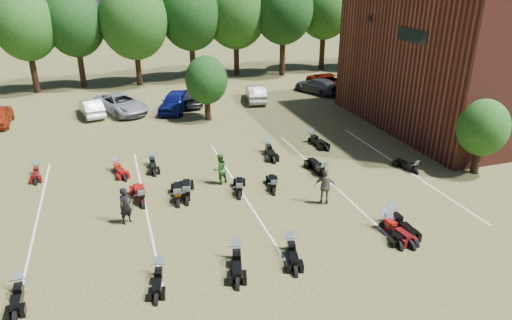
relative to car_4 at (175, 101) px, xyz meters
name	(u,v)px	position (x,y,z in m)	size (l,w,h in m)	color
ground	(316,208)	(4.04, -18.54, -0.80)	(160.00, 160.00, 0.00)	brown
car_1	(91,108)	(-6.54, 0.72, -0.13)	(1.43, 4.09, 1.35)	silver
car_2	(121,104)	(-4.25, 0.79, -0.04)	(2.54, 5.52, 1.53)	gray
car_3	(187,97)	(1.19, 1.49, -0.15)	(1.85, 4.54, 1.32)	black
car_4	(175,101)	(0.00, 0.00, 0.00)	(1.90, 4.72, 1.61)	navy
car_5	(256,93)	(7.18, 0.74, -0.09)	(1.50, 4.31, 1.42)	#A5A4A0
car_6	(330,83)	(14.90, 1.82, -0.03)	(2.57, 5.57, 1.55)	#530E04
car_7	(317,86)	(13.52, 1.65, -0.12)	(1.93, 4.74, 1.38)	#35353A
person_black	(126,206)	(-4.90, -17.08, 0.09)	(0.65, 0.43, 1.78)	black
person_green	(220,169)	(0.22, -14.37, 0.07)	(0.85, 0.66, 1.74)	#286024
person_grey	(325,187)	(4.66, -18.23, 0.14)	(1.11, 0.46, 1.89)	#5E5B50
motorcycle_0	(22,292)	(-8.93, -20.96, -0.80)	(0.66, 2.08, 1.16)	black
motorcycle_1	(237,259)	(-0.85, -21.45, -0.80)	(0.75, 2.34, 1.31)	black
motorcycle_2	(160,276)	(-3.96, -21.58, -0.80)	(0.65, 2.03, 1.13)	black
motorcycle_3	(290,250)	(1.47, -21.53, -0.80)	(0.70, 2.19, 1.22)	black
motorcycle_4	(391,223)	(6.79, -20.90, -0.80)	(0.80, 2.52, 1.40)	black
motorcycle_5	(389,230)	(6.35, -21.39, -0.80)	(0.66, 2.06, 1.15)	black
motorcycle_6	(384,229)	(6.22, -21.26, -0.80)	(0.74, 2.32, 1.29)	#4B0A0D
motorcycle_7	(143,206)	(-4.09, -15.71, -0.80)	(0.78, 2.44, 1.36)	maroon
motorcycle_8	(178,205)	(-2.38, -16.14, -0.80)	(0.77, 2.43, 1.35)	black
motorcycle_9	(240,197)	(0.77, -16.30, -0.80)	(0.70, 2.20, 1.23)	black
motorcycle_10	(187,203)	(-1.91, -16.05, -0.80)	(0.81, 2.53, 1.41)	black
motorcycle_11	(274,194)	(2.60, -16.44, -0.80)	(0.68, 2.12, 1.18)	black
motorcycle_12	(323,177)	(5.93, -15.42, -0.80)	(0.80, 2.51, 1.40)	black
motorcycle_13	(414,173)	(11.21, -16.53, -0.80)	(0.63, 1.99, 1.11)	black
motorcycle_14	(38,174)	(-9.50, -9.87, -0.80)	(0.64, 2.00, 1.11)	#45090A
motorcycle_15	(116,170)	(-5.17, -10.81, -0.80)	(0.69, 2.16, 1.20)	maroon
motorcycle_16	(152,165)	(-3.07, -10.63, -0.80)	(0.69, 2.17, 1.21)	black
motorcycle_18	(267,152)	(4.19, -10.86, -0.80)	(0.76, 2.39, 1.33)	black
motorcycle_19	(311,142)	(7.61, -10.10, -0.80)	(0.75, 2.35, 1.31)	black
tree_line	(186,17)	(3.04, 10.46, 5.51)	(56.00, 6.00, 9.79)	black
young_tree_near_building	(483,128)	(14.54, -17.54, 1.95)	(2.80, 2.80, 4.16)	black
young_tree_midfield	(206,80)	(2.04, -3.04, 2.29)	(3.20, 3.20, 4.70)	black
parking_lines	(240,190)	(1.04, -15.54, -0.80)	(20.10, 14.00, 0.01)	silver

